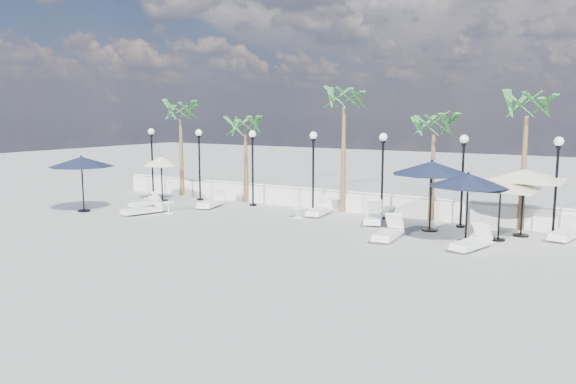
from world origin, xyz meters
The scene contains 32 objects.
ground centered at (0.00, 0.00, 0.00)m, with size 100.00×100.00×0.00m, color #989894.
balustrade centered at (0.00, 7.50, 0.47)m, with size 26.00×0.30×1.01m.
lamppost_0 centered at (-10.50, 6.50, 2.49)m, with size 0.36×0.36×3.84m.
lamppost_1 centered at (-7.00, 6.50, 2.49)m, with size 0.36×0.36×3.84m.
lamppost_2 centered at (-3.50, 6.50, 2.49)m, with size 0.36×0.36×3.84m.
lamppost_3 centered at (0.00, 6.50, 2.49)m, with size 0.36×0.36×3.84m.
lamppost_4 centered at (3.50, 6.50, 2.49)m, with size 0.36×0.36×3.84m.
lamppost_5 centered at (7.00, 6.50, 2.49)m, with size 0.36×0.36×3.84m.
lamppost_6 centered at (10.50, 6.50, 2.49)m, with size 0.36×0.36×3.84m.
palm_0 centered at (-9.00, 7.30, 4.53)m, with size 2.60×2.60×5.50m.
palm_1 centered at (-4.50, 7.30, 3.75)m, with size 2.60×2.60×4.70m.
palm_2 centered at (1.20, 7.30, 5.12)m, with size 2.60×2.60×6.10m.
palm_3 centered at (5.50, 7.30, 3.95)m, with size 2.60×2.60×4.90m.
palm_4 centered at (9.20, 7.30, 4.73)m, with size 2.60×2.60×5.70m.
lounger_0 centered at (-4.98, 5.00, 0.27)m, with size 1.23×2.27×0.81m.
lounger_1 centered at (-6.49, 1.69, 0.24)m, with size 1.19×2.01×0.72m.
lounger_2 centered at (-7.97, 3.38, 0.21)m, with size 0.87×1.75×0.63m.
lounger_3 centered at (0.71, 5.85, 0.26)m, with size 0.93×2.10×0.76m.
lounger_4 centered at (3.57, 5.42, 0.27)m, with size 1.38×2.28×0.81m.
lounger_5 centered at (5.28, 2.76, 0.27)m, with size 0.86×2.17×0.79m.
lounger_6 centered at (8.36, 4.51, 0.24)m, with size 0.69×1.91×0.71m.
lounger_7 centered at (10.96, 6.22, 0.27)m, with size 1.06×2.21×0.80m.
lounger_8 centered at (8.32, 2.79, 0.25)m, with size 1.13×2.09×0.75m.
side_table_0 centered at (-7.86, 3.48, 0.26)m, with size 0.45×0.45×0.44m.
side_table_1 centered at (-5.65, 2.62, 0.33)m, with size 0.57×0.57×0.55m.
side_table_2 centered at (0.14, 4.81, 0.28)m, with size 0.48×0.48×0.46m.
parasol_navy_left centered at (-9.48, 0.85, 2.39)m, with size 3.08×3.08×2.72m.
parasol_navy_mid centered at (6.12, 5.15, 2.53)m, with size 3.22×3.22×2.88m.
parasol_navy_right centered at (7.86, 3.88, 2.28)m, with size 2.90×2.90×2.60m.
parasol_cream_sq_a centered at (8.83, 4.76, 2.26)m, with size 4.98×4.98×2.45m.
parasol_cream_sq_b centered at (9.43, 5.99, 2.57)m, with size 5.55×5.55×2.78m.
parasol_cream_small centered at (-8.60, 5.26, 2.12)m, with size 2.02×2.02×2.48m.
Camera 1 is at (12.77, -16.78, 4.73)m, focal length 35.00 mm.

